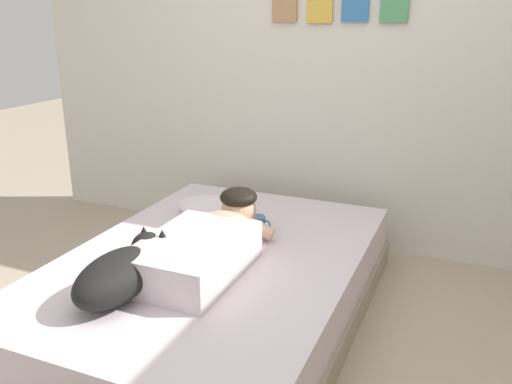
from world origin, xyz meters
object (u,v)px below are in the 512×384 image
(bed, at_px, (215,287))
(cell_phone, at_px, (223,277))
(person_lying, at_px, (208,242))
(coffee_cup, at_px, (258,223))
(dog, at_px, (121,272))
(pillow, at_px, (218,208))

(bed, height_order, cell_phone, cell_phone)
(person_lying, bearing_deg, coffee_cup, 82.83)
(dog, bearing_deg, coffee_cup, 74.46)
(pillow, height_order, coffee_cup, pillow)
(bed, relative_size, person_lying, 2.25)
(coffee_cup, height_order, cell_phone, coffee_cup)
(bed, distance_m, coffee_cup, 0.46)
(dog, xyz_separation_m, coffee_cup, (0.25, 0.91, -0.07))
(coffee_cup, bearing_deg, person_lying, -97.17)
(person_lying, distance_m, cell_phone, 0.21)
(pillow, relative_size, coffee_cup, 4.16)
(person_lying, xyz_separation_m, dog, (-0.19, -0.42, -0.00))
(pillow, bearing_deg, bed, -65.99)
(bed, distance_m, pillow, 0.58)
(pillow, xyz_separation_m, coffee_cup, (0.29, -0.09, -0.02))
(bed, distance_m, dog, 0.61)
(bed, relative_size, cell_phone, 14.79)
(coffee_cup, relative_size, cell_phone, 0.89)
(dog, distance_m, cell_phone, 0.46)
(pillow, bearing_deg, person_lying, -68.12)
(person_lying, relative_size, cell_phone, 6.57)
(pillow, distance_m, cell_phone, 0.78)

